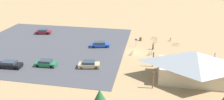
{
  "coord_description": "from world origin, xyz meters",
  "views": [
    {
      "loc": [
        -2.77,
        45.71,
        20.02
      ],
      "look_at": [
        5.17,
        2.21,
        1.2
      ],
      "focal_mm": 33.9,
      "sensor_mm": 36.0,
      "label": 1
    }
  ],
  "objects_px": {
    "car_green_front_row": "(46,63)",
    "bicycle_teal_front_row": "(150,54)",
    "bicycle_white_yard_center": "(155,42)",
    "bicycle_yellow_edge_south": "(131,53)",
    "car_tan_end_stall": "(89,64)",
    "trash_bin": "(141,39)",
    "visitor_near_lot": "(215,56)",
    "bicycle_green_lone_east": "(154,38)",
    "bicycle_red_edge_north": "(157,60)",
    "car_black_far_end": "(10,64)",
    "visitor_by_pavilion": "(153,46)",
    "car_maroon_near_entry": "(43,32)",
    "bike_pavilion": "(195,65)",
    "bicycle_black_mid_cluster": "(170,39)",
    "car_blue_aisle_side": "(100,44)",
    "lot_sign": "(136,41)",
    "bicycle_purple_yard_front": "(176,45)"
  },
  "relations": [
    {
      "from": "bicycle_white_yard_center",
      "to": "car_maroon_near_entry",
      "type": "height_order",
      "value": "car_maroon_near_entry"
    },
    {
      "from": "bicycle_purple_yard_front",
      "to": "bicycle_green_lone_east",
      "type": "height_order",
      "value": "bicycle_purple_yard_front"
    },
    {
      "from": "bicycle_white_yard_center",
      "to": "car_tan_end_stall",
      "type": "distance_m",
      "value": 21.03
    },
    {
      "from": "bicycle_red_edge_north",
      "to": "bicycle_yellow_edge_south",
      "type": "distance_m",
      "value": 6.19
    },
    {
      "from": "car_black_far_end",
      "to": "visitor_by_pavilion",
      "type": "bearing_deg",
      "value": -152.28
    },
    {
      "from": "bicycle_green_lone_east",
      "to": "car_tan_end_stall",
      "type": "xyz_separation_m",
      "value": [
        12.92,
        19.25,
        0.4
      ]
    },
    {
      "from": "bicycle_red_edge_north",
      "to": "trash_bin",
      "type": "bearing_deg",
      "value": -71.66
    },
    {
      "from": "bike_pavilion",
      "to": "bicycle_black_mid_cluster",
      "type": "relative_size",
      "value": 8.32
    },
    {
      "from": "bike_pavilion",
      "to": "car_blue_aisle_side",
      "type": "distance_m",
      "value": 23.72
    },
    {
      "from": "bicycle_yellow_edge_south",
      "to": "car_blue_aisle_side",
      "type": "bearing_deg",
      "value": -22.09
    },
    {
      "from": "bicycle_green_lone_east",
      "to": "bicycle_red_edge_north",
      "type": "bearing_deg",
      "value": 92.04
    },
    {
      "from": "car_tan_end_stall",
      "to": "visitor_near_lot",
      "type": "xyz_separation_m",
      "value": [
        -25.75,
        -8.16,
        0.2
      ]
    },
    {
      "from": "car_blue_aisle_side",
      "to": "car_maroon_near_entry",
      "type": "relative_size",
      "value": 1.07
    },
    {
      "from": "trash_bin",
      "to": "visitor_by_pavilion",
      "type": "bearing_deg",
      "value": 120.81
    },
    {
      "from": "bike_pavilion",
      "to": "visitor_by_pavilion",
      "type": "xyz_separation_m",
      "value": [
        7.08,
        -13.17,
        -2.2
      ]
    },
    {
      "from": "bicycle_black_mid_cluster",
      "to": "bicycle_yellow_edge_south",
      "type": "xyz_separation_m",
      "value": [
        9.44,
        11.1,
        -0.01
      ]
    },
    {
      "from": "bicycle_black_mid_cluster",
      "to": "car_blue_aisle_side",
      "type": "bearing_deg",
      "value": 23.73
    },
    {
      "from": "car_maroon_near_entry",
      "to": "visitor_by_pavilion",
      "type": "height_order",
      "value": "visitor_by_pavilion"
    },
    {
      "from": "bicycle_green_lone_east",
      "to": "car_green_front_row",
      "type": "distance_m",
      "value": 29.73
    },
    {
      "from": "trash_bin",
      "to": "bicycle_purple_yard_front",
      "type": "relative_size",
      "value": 0.5
    },
    {
      "from": "trash_bin",
      "to": "bicycle_green_lone_east",
      "type": "distance_m",
      "value": 4.0
    },
    {
      "from": "bicycle_white_yard_center",
      "to": "bicycle_purple_yard_front",
      "type": "xyz_separation_m",
      "value": [
        -5.19,
        1.2,
        0.01
      ]
    },
    {
      "from": "bicycle_red_edge_north",
      "to": "car_black_far_end",
      "type": "height_order",
      "value": "car_black_far_end"
    },
    {
      "from": "bicycle_red_edge_north",
      "to": "car_blue_aisle_side",
      "type": "relative_size",
      "value": 0.37
    },
    {
      "from": "bicycle_white_yard_center",
      "to": "bicycle_green_lone_east",
      "type": "distance_m",
      "value": 2.85
    },
    {
      "from": "bicycle_purple_yard_front",
      "to": "car_blue_aisle_side",
      "type": "bearing_deg",
      "value": 12.39
    },
    {
      "from": "car_green_front_row",
      "to": "bicycle_teal_front_row",
      "type": "bearing_deg",
      "value": -155.68
    },
    {
      "from": "bicycle_black_mid_cluster",
      "to": "visitor_by_pavilion",
      "type": "distance_m",
      "value": 8.32
    },
    {
      "from": "bicycle_white_yard_center",
      "to": "bicycle_yellow_edge_south",
      "type": "height_order",
      "value": "bicycle_white_yard_center"
    },
    {
      "from": "bicycle_green_lone_east",
      "to": "visitor_near_lot",
      "type": "distance_m",
      "value": 16.97
    },
    {
      "from": "bicycle_purple_yard_front",
      "to": "car_maroon_near_entry",
      "type": "xyz_separation_m",
      "value": [
        37.51,
        -2.9,
        0.34
      ]
    },
    {
      "from": "bicycle_black_mid_cluster",
      "to": "visitor_near_lot",
      "type": "xyz_separation_m",
      "value": [
        -8.5,
        10.69,
        0.55
      ]
    },
    {
      "from": "bicycle_black_mid_cluster",
      "to": "bicycle_purple_yard_front",
      "type": "bearing_deg",
      "value": 106.77
    },
    {
      "from": "trash_bin",
      "to": "car_tan_end_stall",
      "type": "relative_size",
      "value": 0.2
    },
    {
      "from": "bicycle_black_mid_cluster",
      "to": "bicycle_green_lone_east",
      "type": "distance_m",
      "value": 4.35
    },
    {
      "from": "lot_sign",
      "to": "car_black_far_end",
      "type": "distance_m",
      "value": 28.86
    },
    {
      "from": "bicycle_purple_yard_front",
      "to": "bicycle_black_mid_cluster",
      "type": "xyz_separation_m",
      "value": [
        1.1,
        -3.64,
        0.01
      ]
    },
    {
      "from": "lot_sign",
      "to": "visitor_by_pavilion",
      "type": "bearing_deg",
      "value": 165.83
    },
    {
      "from": "bicycle_green_lone_east",
      "to": "bicycle_black_mid_cluster",
      "type": "bearing_deg",
      "value": 174.72
    },
    {
      "from": "bicycle_green_lone_east",
      "to": "car_tan_end_stall",
      "type": "relative_size",
      "value": 0.35
    },
    {
      "from": "bicycle_purple_yard_front",
      "to": "visitor_near_lot",
      "type": "distance_m",
      "value": 10.24
    },
    {
      "from": "bike_pavilion",
      "to": "visitor_near_lot",
      "type": "xyz_separation_m",
      "value": [
        -6.03,
        -9.39,
        -2.15
      ]
    },
    {
      "from": "lot_sign",
      "to": "car_maroon_near_entry",
      "type": "distance_m",
      "value": 28.03
    },
    {
      "from": "car_tan_end_stall",
      "to": "visitor_near_lot",
      "type": "height_order",
      "value": "visitor_near_lot"
    },
    {
      "from": "car_black_far_end",
      "to": "visitor_by_pavilion",
      "type": "relative_size",
      "value": 2.87
    },
    {
      "from": "car_green_front_row",
      "to": "car_maroon_near_entry",
      "type": "distance_m",
      "value": 21.77
    },
    {
      "from": "bicycle_red_edge_north",
      "to": "visitor_near_lot",
      "type": "height_order",
      "value": "visitor_near_lot"
    },
    {
      "from": "car_maroon_near_entry",
      "to": "bicycle_red_edge_north",
      "type": "bearing_deg",
      "value": 158.29
    },
    {
      "from": "trash_bin",
      "to": "bicycle_yellow_edge_south",
      "type": "relative_size",
      "value": 0.57
    },
    {
      "from": "car_blue_aisle_side",
      "to": "visitor_by_pavilion",
      "type": "height_order",
      "value": "visitor_by_pavilion"
    }
  ]
}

